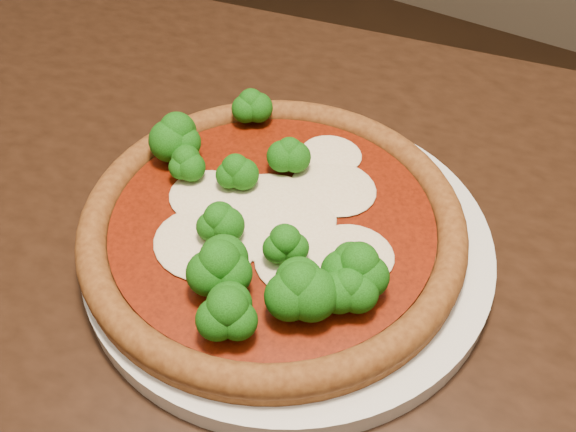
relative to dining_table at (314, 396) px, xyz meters
The scene contains 3 objects.
dining_table is the anchor object (origin of this frame).
plate 0.13m from the dining_table, 137.72° to the left, with size 0.32×0.32×0.02m, color silver.
pizza 0.15m from the dining_table, 147.24° to the left, with size 0.29×0.29×0.06m.
Camera 1 is at (-0.08, -0.04, 1.14)m, focal length 40.00 mm.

